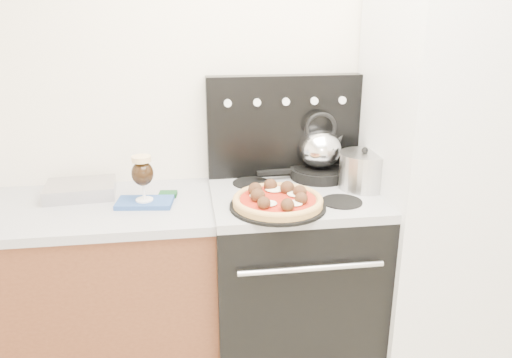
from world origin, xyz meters
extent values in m
cube|color=white|center=(0.00, 1.50, 1.25)|extent=(3.50, 0.01, 2.50)
cube|color=brown|center=(-1.02, 1.20, 0.43)|extent=(1.45, 0.60, 0.86)
cube|color=#ABABB3|center=(-1.02, 1.20, 0.88)|extent=(1.48, 0.63, 0.04)
cube|color=black|center=(0.08, 1.18, 0.44)|extent=(0.76, 0.65, 0.88)
cube|color=#ADADB2|center=(0.08, 1.18, 0.90)|extent=(0.76, 0.65, 0.04)
cube|color=black|center=(0.08, 1.45, 1.17)|extent=(0.76, 0.08, 0.50)
cube|color=silver|center=(0.78, 1.15, 0.95)|extent=(0.64, 0.68, 1.90)
cube|color=silver|center=(-0.90, 1.32, 0.93)|extent=(0.33, 0.25, 0.06)
cube|color=#2A4E95|center=(-0.60, 1.17, 0.91)|extent=(0.26, 0.17, 0.02)
cylinder|color=black|center=(-0.03, 1.01, 0.93)|extent=(0.53, 0.53, 0.01)
cylinder|color=black|center=(0.25, 1.36, 0.95)|extent=(0.31, 0.31, 0.05)
cylinder|color=#B4B4B4|center=(0.41, 1.19, 1.00)|extent=(0.26, 0.26, 0.16)
camera|label=1|loc=(-0.40, -0.93, 1.73)|focal=35.00mm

